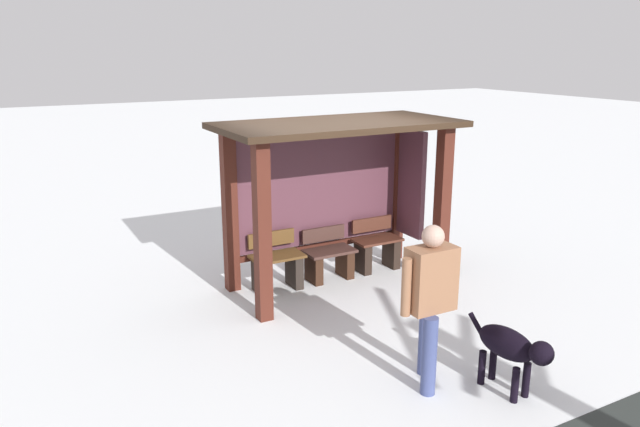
# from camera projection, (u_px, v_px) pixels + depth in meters

# --- Properties ---
(ground_plane) EXTENTS (60.00, 60.00, 0.00)m
(ground_plane) POSITION_uv_depth(u_px,v_px,m) (338.00, 284.00, 8.36)
(ground_plane) COLOR white
(bus_shelter) EXTENTS (3.12, 1.54, 2.23)m
(bus_shelter) POSITION_uv_depth(u_px,v_px,m) (338.00, 171.00, 8.14)
(bus_shelter) COLOR #471D14
(bus_shelter) RESTS_ON ground
(bench_left_inside) EXTENTS (0.70, 0.40, 0.77)m
(bench_left_inside) POSITION_uv_depth(u_px,v_px,m) (277.00, 267.00, 8.12)
(bench_left_inside) COLOR brown
(bench_left_inside) RESTS_ON ground
(bench_center_inside) EXTENTS (0.70, 0.40, 0.71)m
(bench_center_inside) POSITION_uv_depth(u_px,v_px,m) (329.00, 259.00, 8.49)
(bench_center_inside) COLOR #402722
(bench_center_inside) RESTS_ON ground
(bench_right_inside) EXTENTS (0.70, 0.36, 0.75)m
(bench_right_inside) POSITION_uv_depth(u_px,v_px,m) (377.00, 249.00, 8.85)
(bench_right_inside) COLOR #4B261A
(bench_right_inside) RESTS_ON ground
(person_walking) EXTENTS (0.65, 0.45, 1.60)m
(person_walking) POSITION_uv_depth(u_px,v_px,m) (430.00, 293.00, 5.67)
(person_walking) COLOR #946345
(person_walking) RESTS_ON ground
(dog) EXTENTS (0.33, 0.95, 0.66)m
(dog) POSITION_uv_depth(u_px,v_px,m) (511.00, 348.00, 5.62)
(dog) COLOR black
(dog) RESTS_ON ground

